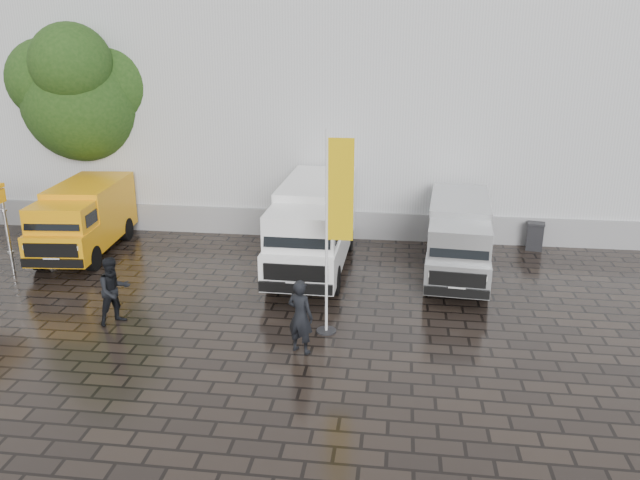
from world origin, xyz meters
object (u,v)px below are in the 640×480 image
(person_front, at_px, (300,316))
(van_yellow, at_px, (84,221))
(flagpole, at_px, (334,224))
(person_tent, at_px, (114,291))
(van_white, at_px, (313,228))
(wheelie_bin, at_px, (535,236))
(van_silver, at_px, (458,240))

(person_front, bearing_deg, van_yellow, -11.38)
(van_yellow, relative_size, flagpole, 0.98)
(flagpole, relative_size, person_tent, 2.84)
(van_yellow, height_order, van_white, van_white)
(van_yellow, bearing_deg, van_white, -8.28)
(wheelie_bin, height_order, person_tent, person_tent)
(van_yellow, bearing_deg, wheelie_bin, 3.92)
(van_silver, relative_size, flagpole, 1.04)
(flagpole, distance_m, person_front, 2.33)
(van_silver, distance_m, wheelie_bin, 4.10)
(wheelie_bin, relative_size, person_front, 0.53)
(van_white, distance_m, person_front, 5.50)
(van_white, height_order, flagpole, flagpole)
(van_yellow, relative_size, van_silver, 0.94)
(flagpole, xyz_separation_m, wheelie_bin, (6.22, 7.20, -2.37))
(wheelie_bin, bearing_deg, van_silver, -124.27)
(van_yellow, height_order, person_tent, van_yellow)
(van_yellow, bearing_deg, person_front, -40.46)
(van_white, bearing_deg, person_tent, -133.80)
(wheelie_bin, xyz_separation_m, person_tent, (-11.84, -7.39, 0.42))
(van_yellow, distance_m, van_white, 7.86)
(van_yellow, distance_m, person_front, 10.20)
(van_silver, bearing_deg, person_tent, -148.62)
(van_silver, height_order, flagpole, flagpole)
(van_white, relative_size, van_silver, 1.17)
(person_tent, bearing_deg, van_yellow, 74.60)
(van_white, height_order, wheelie_bin, van_white)
(van_white, xyz_separation_m, van_silver, (4.46, 0.00, -0.19))
(van_yellow, xyz_separation_m, van_silver, (12.31, -0.44, -0.01))
(flagpole, xyz_separation_m, person_front, (-0.66, -1.11, -1.94))
(van_silver, height_order, person_front, van_silver)
(flagpole, relative_size, person_front, 2.81)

